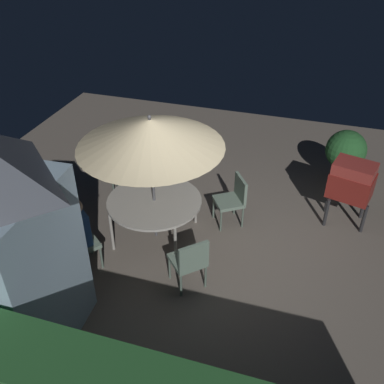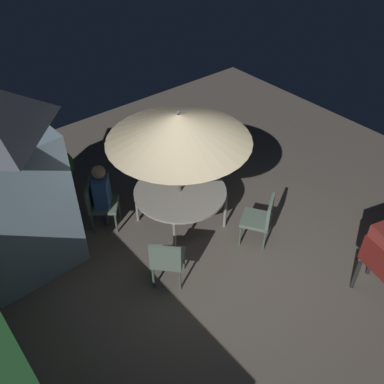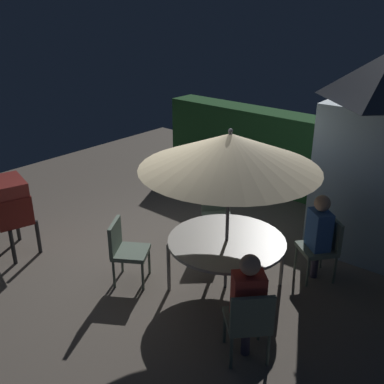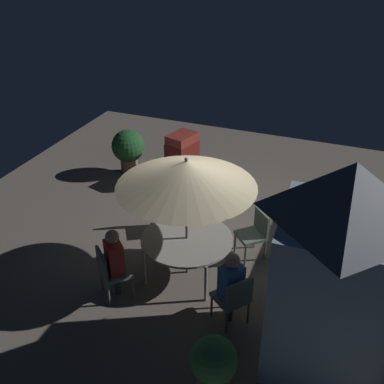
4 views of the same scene
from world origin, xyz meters
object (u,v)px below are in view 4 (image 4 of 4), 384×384
Objects in this scene: bbq_grill at (182,148)px; person_in_red at (114,256)px; chair_far_side at (234,297)px; person_in_blue at (231,280)px; patio_table at (187,240)px; chair_toward_house at (173,206)px; potted_plant_by_grill at (214,365)px; garden_shed at (336,269)px; potted_plant_by_shed at (128,148)px; chair_toward_hedge at (255,231)px; patio_umbrella at (186,174)px; chair_near_shed at (110,270)px.

person_in_red is at bearing 7.04° from bbq_grill.
bbq_grill is at bearing -147.95° from chair_far_side.
bbq_grill is 0.95× the size of person_in_blue.
patio_table is 1.40m from chair_toward_house.
potted_plant_by_grill is (5.17, 2.57, -0.32)m from bbq_grill.
potted_plant_by_grill is (2.12, 1.22, -0.17)m from patio_table.
bbq_grill is (-3.06, -1.35, 0.15)m from patio_table.
garden_shed is 1.61m from person_in_blue.
chair_toward_house is (1.90, 0.59, -0.33)m from bbq_grill.
potted_plant_by_shed is 0.89× the size of person_in_blue.
potted_plant_by_grill is at bearing 8.27° from person_in_blue.
chair_far_side reaches higher than patio_table.
chair_toward_house is 2.66m from person_in_blue.
patio_table is 4.02m from potted_plant_by_shed.
chair_toward_hedge reaches higher than patio_table.
person_in_blue is (0.80, 1.03, -1.17)m from patio_umbrella.
bbq_grill is 4.07m from chair_near_shed.
chair_near_shed is 0.71× the size of person_in_blue.
garden_shed reaches higher than person_in_red.
chair_far_side is 5.39m from potted_plant_by_shed.
patio_umbrella is at bearing 33.31° from chair_toward_house.
chair_near_shed is at bearing -43.07° from person_in_red.
potted_plant_by_shed reaches higher than chair_toward_hedge.
garden_shed is 3.39× the size of chair_toward_house.
chair_near_shed is 4.34m from potted_plant_by_shed.
person_in_red is (3.98, 0.49, -0.06)m from bbq_grill.
patio_table is at bearing 23.86° from bbq_grill.
patio_table is (-0.99, -2.42, -0.86)m from garden_shed.
potted_plant_by_shed is at bearing -142.27° from potted_plant_by_grill.
patio_table is 2.45m from potted_plant_by_grill.
chair_toward_hedge is at bearing 60.74° from potted_plant_by_shed.
garden_shed is at bearing 88.79° from person_in_red.
chair_toward_house is at bearing -137.28° from chair_far_side.
patio_umbrella reaches higher than person_in_red.
garden_shed is 1.97× the size of patio_table.
chair_toward_house is 0.71× the size of person_in_red.
bbq_grill is 1.29× the size of potted_plant_by_grill.
chair_toward_hedge is 1.74m from chair_toward_house.
chair_toward_house is at bearing 175.81° from chair_near_shed.
patio_table is 1.40m from chair_far_side.
garden_shed is 6.54m from potted_plant_by_shed.
chair_near_shed is 0.81× the size of potted_plant_by_shed.
potted_plant_by_grill is 0.74× the size of person_in_blue.
patio_umbrella reaches higher than potted_plant_by_shed.
potted_plant_by_shed is (-2.96, -2.71, -0.03)m from patio_table.
person_in_blue is at bearing 31.68° from bbq_grill.
patio_umbrella is 2.83m from potted_plant_by_grill.
chair_toward_house is at bearing -146.69° from patio_table.
bbq_grill is 1.07× the size of potted_plant_by_shed.
person_in_red is 1.89m from person_in_blue.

